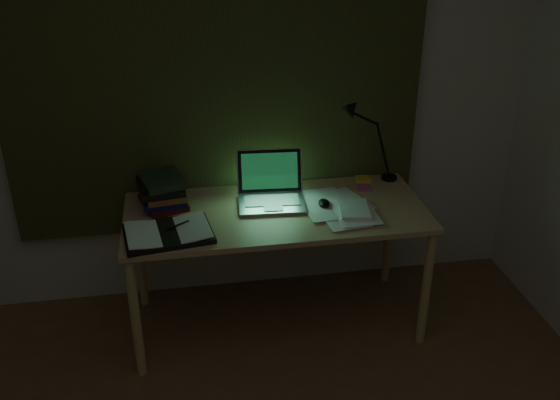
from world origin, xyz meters
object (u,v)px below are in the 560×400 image
at_px(loose_papers, 344,209).
at_px(desk_lamp, 392,139).
at_px(open_textbook, 168,232).
at_px(laptop, 272,184).
at_px(desk, 276,268).
at_px(book_stack, 163,191).

bearing_deg(loose_papers, desk_lamp, 43.45).
bearing_deg(open_textbook, loose_papers, -1.25).
bearing_deg(loose_papers, laptop, 160.47).
distance_m(desk, open_textbook, 0.68).
xyz_separation_m(desk, desk_lamp, (0.69, 0.27, 0.59)).
distance_m(open_textbook, book_stack, 0.33).
bearing_deg(loose_papers, desk, 168.94).
distance_m(open_textbook, loose_papers, 0.89).
bearing_deg(open_textbook, book_stack, 85.41).
bearing_deg(open_textbook, desk_lamp, 11.55).
height_order(laptop, loose_papers, laptop).
height_order(desk, loose_papers, loose_papers).
relative_size(open_textbook, loose_papers, 1.15).
height_order(desk, desk_lamp, desk_lamp).
bearing_deg(desk, book_stack, 165.44).
bearing_deg(desk, open_textbook, -162.59).
relative_size(open_textbook, book_stack, 1.57).
bearing_deg(desk, desk_lamp, 21.25).
height_order(laptop, desk_lamp, desk_lamp).
bearing_deg(desk_lamp, loose_papers, -129.41).
bearing_deg(desk_lamp, laptop, -156.12).
bearing_deg(desk, laptop, 100.66).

